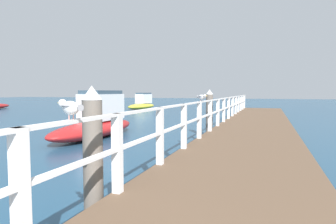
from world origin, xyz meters
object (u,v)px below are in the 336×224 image
at_px(dock_piling_near, 93,156).
at_px(seagull_foreground, 70,107).
at_px(seagull_background, 202,97).
at_px(boat_1, 97,121).
at_px(boat_3, 142,104).
at_px(dock_piling_far, 209,113).

height_order(dock_piling_near, seagull_foreground, dock_piling_near).
height_order(seagull_background, boat_1, boat_1).
distance_m(dock_piling_near, boat_3, 27.50).
height_order(seagull_background, boat_3, seagull_background).
relative_size(dock_piling_far, boat_3, 0.40).
bearing_deg(seagull_foreground, boat_1, 56.04).
bearing_deg(seagull_foreground, boat_3, 47.37).
bearing_deg(boat_3, boat_1, -65.82).
bearing_deg(boat_1, boat_3, 109.17).
bearing_deg(boat_1, dock_piling_near, -56.76).
distance_m(dock_piling_near, boat_1, 8.37).
xyz_separation_m(dock_piling_near, boat_1, (-4.54, 7.02, -0.36)).
xyz_separation_m(dock_piling_far, seagull_foreground, (0.37, -9.33, 0.75)).
distance_m(dock_piling_far, boat_3, 20.06).
relative_size(boat_1, boat_3, 1.09).
height_order(boat_1, boat_3, boat_1).
xyz_separation_m(seagull_foreground, boat_1, (-4.92, 7.96, -1.11)).
distance_m(dock_piling_near, dock_piling_far, 8.39).
xyz_separation_m(seagull_foreground, seagull_background, (0.01, 6.16, 0.00)).
bearing_deg(dock_piling_far, seagull_foreground, -87.71).
height_order(seagull_foreground, boat_1, boat_1).
height_order(dock_piling_near, boat_3, dock_piling_near).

